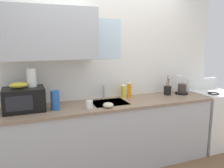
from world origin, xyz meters
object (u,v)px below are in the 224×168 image
Objects in this scene: microwave at (24,99)px; dish_soap_bottle_yellow at (123,91)px; banana_bunch at (18,85)px; small_bowl at (108,105)px; stove_range at (212,118)px; paper_towel_roll at (32,77)px; utensil_crock at (167,90)px; coffee_maker at (181,87)px; dish_soap_bottle_orange at (129,90)px; cereal_canister at (55,100)px; mug_white at (89,104)px.

microwave reaches higher than dish_soap_bottle_yellow.
small_bowl is (1.00, -0.25, -0.27)m from banana_bunch.
microwave is at bearing 179.09° from stove_range.
stove_range is at bearing -0.92° from banana_bunch.
utensil_crock is (1.93, 0.02, -0.31)m from paper_towel_roll.
small_bowl is (-0.38, -0.39, -0.07)m from dish_soap_bottle_yellow.
small_bowl is (0.85, -0.30, -0.35)m from paper_towel_roll.
dish_soap_bottle_orange is at bearing 174.75° from coffee_maker.
dish_soap_bottle_yellow is at bearing 5.79° from banana_bunch.
banana_bunch is at bearing -178.08° from utensil_crock.
dish_soap_bottle_orange is 1.11m from cereal_canister.
cereal_canister is (0.39, -0.10, -0.19)m from banana_bunch.
coffee_maker is 0.93m from dish_soap_bottle_yellow.
stove_range is 0.97m from utensil_crock.
coffee_maker is at bearing 1.52° from microwave.
mug_white is (-1.53, -0.25, -0.06)m from coffee_maker.
microwave is 3.54× the size of small_bowl.
paper_towel_roll is 2.32× the size of mug_white.
small_bowl is (-1.31, -0.31, -0.07)m from coffee_maker.
microwave is 1.34m from dish_soap_bottle_yellow.
stove_range is at bearing 1.23° from cereal_canister.
dish_soap_bottle_yellow is (1.23, 0.09, -0.28)m from paper_towel_roll.
stove_range is at bearing 3.89° from mug_white.
microwave is (-2.84, 0.04, 0.58)m from stove_range.
dish_soap_bottle_orange is 0.61m from small_bowl.
dish_soap_bottle_yellow is 0.09m from dish_soap_bottle_orange.
dish_soap_bottle_yellow is (1.38, 0.14, -0.21)m from banana_bunch.
banana_bunch is 0.84× the size of dish_soap_bottle_orange.
microwave reaches higher than cereal_canister.
dish_soap_bottle_yellow is 0.55m from small_bowl.
dish_soap_bottle_orange is 1.83× the size of small_bowl.
stove_range is 3.63× the size of utensil_crock.
banana_bunch is 0.67× the size of utensil_crock.
microwave is at bearing -1.80° from banana_bunch.
coffee_maker is 0.94× the size of utensil_crock.
dish_soap_bottle_orange reaches higher than dish_soap_bottle_yellow.
dish_soap_bottle_yellow is at bearing 172.95° from stove_range.
stove_range reaches higher than small_bowl.
dish_soap_bottle_yellow is at bearing 13.63° from cereal_canister.
utensil_crock is 2.29× the size of small_bowl.
coffee_maker reaches higher than cereal_canister.
microwave is 2.26m from coffee_maker.
mug_white is 0.32× the size of utensil_crock.
banana_bunch reaches higher than mug_white.
mug_white is 0.23m from small_bowl.
banana_bunch is 0.84m from mug_white.
banana_bunch reaches higher than dish_soap_bottle_orange.
utensil_crock is 1.13m from small_bowl.
dish_soap_bottle_orange is 0.61m from utensil_crock.
paper_towel_roll is at bearing 18.43° from banana_bunch.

